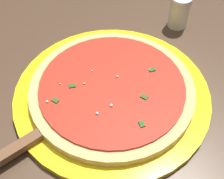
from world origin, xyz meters
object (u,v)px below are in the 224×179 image
Objects in this scene: serving_plate at (112,94)px; parmesan_shaker at (179,11)px; pizza at (112,89)px; pizza_server at (30,141)px.

parmesan_shaker is (0.21, 0.15, 0.03)m from serving_plate.
pizza is 0.26m from parmesan_shaker.
pizza_server is (-0.16, -0.06, 0.01)m from serving_plate.
pizza_server is at bearing -150.80° from parmesan_shaker.
pizza is at bearing -132.84° from serving_plate.
pizza is at bearing 19.48° from pizza_server.
pizza_server is 3.00× the size of parmesan_shaker.
serving_plate is 1.20× the size of pizza.
pizza_server reaches higher than serving_plate.
serving_plate is at bearing 47.16° from pizza.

